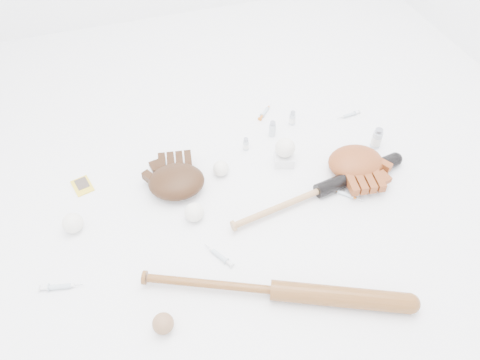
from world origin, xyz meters
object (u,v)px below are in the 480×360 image
object	(u,v)px
glove_dark	(176,181)
pedestal	(284,159)
bat_wood	(274,290)
bat_dark	(319,191)

from	to	relation	value
glove_dark	pedestal	distance (m)	0.46
bat_wood	pedestal	world-z (taller)	bat_wood
bat_wood	glove_dark	size ratio (longest dim) A/B	3.50
bat_dark	pedestal	size ratio (longest dim) A/B	9.96
glove_dark	pedestal	bearing A→B (deg)	10.92
bat_wood	glove_dark	xyz separation A→B (m)	(-0.20, 0.56, 0.01)
pedestal	bat_dark	bearing A→B (deg)	-74.04
bat_dark	glove_dark	distance (m)	0.57
pedestal	bat_wood	bearing A→B (deg)	-115.07
bat_dark	glove_dark	world-z (taller)	glove_dark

